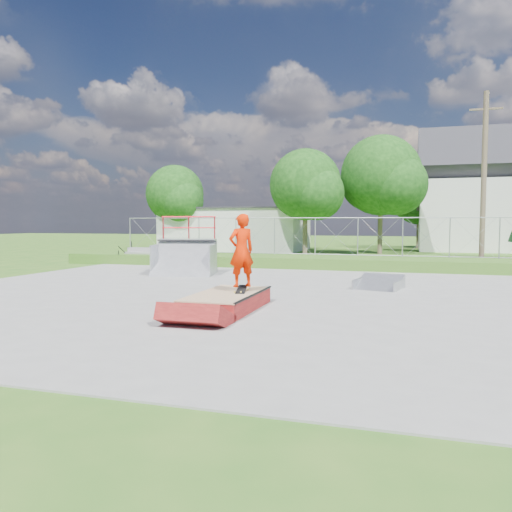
{
  "coord_description": "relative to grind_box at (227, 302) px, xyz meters",
  "views": [
    {
      "loc": [
        4.24,
        -13.03,
        2.12
      ],
      "look_at": [
        -0.02,
        0.92,
        1.1
      ],
      "focal_mm": 35.0,
      "sensor_mm": 36.0,
      "label": 1
    }
  ],
  "objects": [
    {
      "name": "grind_box",
      "position": [
        0.0,
        0.0,
        0.0
      ],
      "size": [
        1.39,
        2.85,
        0.42
      ],
      "rotation": [
        0.0,
        0.0,
        0.0
      ],
      "color": "maroon",
      "rests_on": "concrete_pad"
    },
    {
      "name": "tree_center",
      "position": [
        2.62,
        21.85,
        4.63
      ],
      "size": [
        5.44,
        5.12,
        7.6
      ],
      "color": "brown",
      "rests_on": "ground"
    },
    {
      "name": "chain_link_fence",
      "position": [
        -0.16,
        12.54,
        1.19
      ],
      "size": [
        20.0,
        0.06,
        1.8
      ],
      "primitive_type": null,
      "color": "#9B9FA3",
      "rests_on": "grass_berm"
    },
    {
      "name": "utility_pole",
      "position": [
        7.34,
        14.04,
        3.79
      ],
      "size": [
        0.24,
        0.24,
        8.0
      ],
      "primitive_type": "cylinder",
      "color": "brown",
      "rests_on": "ground"
    },
    {
      "name": "concrete_pad",
      "position": [
        -0.16,
        2.04,
        -0.19
      ],
      "size": [
        20.0,
        16.0,
        0.04
      ],
      "primitive_type": "cube",
      "color": "gray",
      "rests_on": "ground"
    },
    {
      "name": "tree_left_near",
      "position": [
        -1.91,
        19.88,
        4.03
      ],
      "size": [
        4.76,
        4.48,
        6.65
      ],
      "color": "brown",
      "rests_on": "ground"
    },
    {
      "name": "skateboard",
      "position": [
        0.26,
        0.32,
        0.26
      ],
      "size": [
        0.38,
        0.82,
        0.13
      ],
      "primitive_type": "cube",
      "rotation": [
        0.14,
        0.0,
        0.21
      ],
      "color": "black",
      "rests_on": "grind_box"
    },
    {
      "name": "gable_house",
      "position": [
        8.84,
        28.04,
        3.62
      ],
      "size": [
        8.4,
        6.08,
        8.94
      ],
      "color": "beige",
      "rests_on": "ground"
    },
    {
      "name": "flat_bank_ramp",
      "position": [
        3.23,
        4.83,
        -0.01
      ],
      "size": [
        1.57,
        1.64,
        0.4
      ],
      "primitive_type": null,
      "rotation": [
        0.0,
        0.0,
        -0.21
      ],
      "color": "#9FA1A6",
      "rests_on": "concrete_pad"
    },
    {
      "name": "skater",
      "position": [
        0.26,
        0.32,
        1.13
      ],
      "size": [
        0.75,
        0.75,
        1.76
      ],
      "primitive_type": "imported",
      "rotation": [
        0.0,
        0.0,
        3.9
      ],
      "color": "red",
      "rests_on": "grind_box"
    },
    {
      "name": "quarter_pipe",
      "position": [
        -4.32,
        6.8,
        0.95
      ],
      "size": [
        2.68,
        2.41,
        2.32
      ],
      "primitive_type": null,
      "rotation": [
        0.0,
        0.0,
        0.21
      ],
      "color": "#9FA1A6",
      "rests_on": "concrete_pad"
    },
    {
      "name": "utility_building_flat",
      "position": [
        -8.16,
        24.04,
        1.29
      ],
      "size": [
        10.0,
        6.0,
        3.0
      ],
      "primitive_type": "cube",
      "color": "beige",
      "rests_on": "ground"
    },
    {
      "name": "concrete_stairs",
      "position": [
        -8.66,
        10.74,
        0.19
      ],
      "size": [
        1.5,
        1.6,
        0.8
      ],
      "primitive_type": null,
      "color": "gray",
      "rests_on": "ground"
    },
    {
      "name": "grass_berm",
      "position": [
        -0.16,
        11.54,
        0.04
      ],
      "size": [
        24.0,
        3.0,
        0.5
      ],
      "primitive_type": "cube",
      "color": "#2F621C",
      "rests_on": "ground"
    },
    {
      "name": "ground",
      "position": [
        -0.16,
        2.04,
        -0.21
      ],
      "size": [
        120.0,
        120.0,
        0.0
      ],
      "primitive_type": "plane",
      "color": "#2F621C",
      "rests_on": "ground"
    },
    {
      "name": "tree_left_far",
      "position": [
        -11.93,
        21.89,
        3.72
      ],
      "size": [
        4.42,
        4.16,
        6.18
      ],
      "color": "brown",
      "rests_on": "ground"
    },
    {
      "name": "tree_back_mid",
      "position": [
        5.05,
        29.9,
        3.42
      ],
      "size": [
        4.08,
        3.84,
        5.7
      ],
      "color": "brown",
      "rests_on": "ground"
    }
  ]
}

